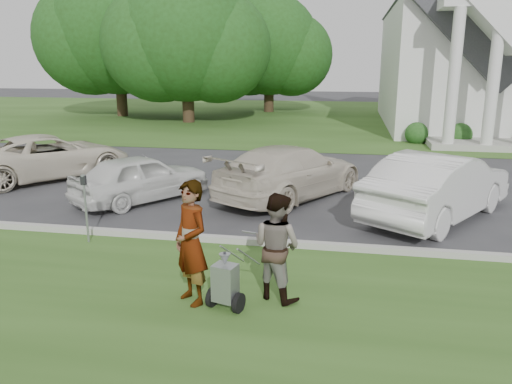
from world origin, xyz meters
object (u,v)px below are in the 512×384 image
(parking_meter_near, at_px, (85,201))
(tree_left, at_px, (186,40))
(tree_far, at_px, (117,34))
(church, at_px, (471,24))
(person_left, at_px, (191,244))
(car_b, at_px, (141,178))
(car_d, at_px, (438,186))
(striping_cart, at_px, (226,284))
(car_c, at_px, (291,172))
(tree_back, at_px, (269,50))
(person_right, at_px, (277,247))
(car_a, at_px, (49,156))

(parking_meter_near, bearing_deg, tree_left, 102.57)
(tree_far, bearing_deg, church, -4.66)
(person_left, height_order, car_b, person_left)
(tree_far, xyz_separation_m, car_d, (18.52, -21.73, -4.87))
(striping_cart, relative_size, parking_meter_near, 0.78)
(person_left, xyz_separation_m, car_c, (0.78, 6.77, -0.25))
(tree_far, xyz_separation_m, car_b, (10.69, -21.56, -5.03))
(car_c, bearing_deg, tree_back, -49.57)
(parking_meter_near, distance_m, car_c, 5.93)
(tree_far, distance_m, car_c, 25.65)
(car_c, xyz_separation_m, car_d, (3.80, -1.32, 0.07))
(car_d, bearing_deg, person_right, 90.39)
(person_right, bearing_deg, car_d, -94.15)
(church, xyz_separation_m, car_c, (-8.30, -18.54, -5.19))
(parking_meter_near, height_order, car_d, car_d)
(person_right, relative_size, car_d, 0.35)
(tree_left, bearing_deg, tree_far, 153.44)
(car_b, bearing_deg, parking_meter_near, 128.18)
(person_right, bearing_deg, car_a, -11.33)
(church, xyz_separation_m, car_d, (-4.50, -19.86, -5.12))
(church, bearing_deg, car_b, -122.04)
(parking_meter_near, xyz_separation_m, car_c, (3.82, 4.53, -0.19))
(person_left, height_order, person_right, person_left)
(parking_meter_near, xyz_separation_m, car_b, (-0.20, 3.39, -0.28))
(striping_cart, relative_size, person_right, 0.65)
(tree_left, distance_m, car_a, 16.96)
(tree_far, relative_size, car_a, 2.21)
(person_left, distance_m, car_d, 7.12)
(car_a, bearing_deg, car_b, -170.71)
(car_c, bearing_deg, parking_meter_near, 79.76)
(church, xyz_separation_m, car_a, (-16.53, -17.50, -5.21))
(tree_left, distance_m, car_d, 22.93)
(tree_far, height_order, person_right, tree_far)
(striping_cart, bearing_deg, tree_far, 133.53)
(church, distance_m, parking_meter_near, 26.54)
(person_right, distance_m, parking_meter_near, 4.71)
(church, distance_m, car_a, 24.63)
(car_d, bearing_deg, car_c, 14.27)
(person_right, xyz_separation_m, car_c, (-0.52, 6.37, -0.13))
(person_left, height_order, car_d, person_left)
(church, distance_m, tree_back, 14.77)
(striping_cart, xyz_separation_m, car_d, (4.00, 5.58, 0.39))
(tree_left, relative_size, striping_cart, 9.17)
(tree_left, bearing_deg, car_d, -56.25)
(tree_left, xyz_separation_m, person_right, (9.23, -23.78, -4.23))
(tree_left, relative_size, parking_meter_near, 7.12)
(person_right, bearing_deg, tree_far, -31.49)
(tree_left, distance_m, parking_meter_near, 22.87)
(car_a, bearing_deg, church, -96.69)
(tree_left, relative_size, car_d, 2.13)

